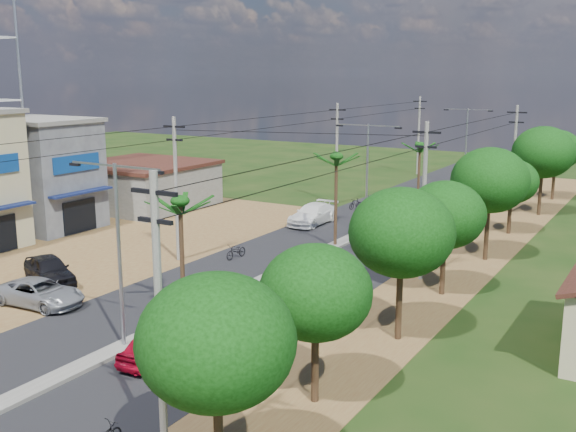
{
  "coord_description": "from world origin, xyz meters",
  "views": [
    {
      "loc": [
        19.88,
        -19.66,
        11.58
      ],
      "look_at": [
        -0.74,
        14.98,
        3.0
      ],
      "focal_mm": 42.0,
      "sensor_mm": 36.0,
      "label": 1
    }
  ],
  "objects_px": {
    "car_red_near": "(156,346)",
    "car_silver_mid": "(399,246)",
    "car_white_far": "(313,215)",
    "car_parked_dark": "(49,271)",
    "car_parked_silver": "(40,293)"
  },
  "relations": [
    {
      "from": "car_parked_dark",
      "to": "car_parked_silver",
      "type": "bearing_deg",
      "value": -114.57
    },
    {
      "from": "car_red_near",
      "to": "car_silver_mid",
      "type": "xyz_separation_m",
      "value": [
        2.76,
        19.69,
        0.17
      ]
    },
    {
      "from": "car_white_far",
      "to": "car_parked_dark",
      "type": "height_order",
      "value": "car_parked_dark"
    },
    {
      "from": "car_red_near",
      "to": "car_parked_silver",
      "type": "bearing_deg",
      "value": -17.41
    },
    {
      "from": "car_parked_silver",
      "to": "car_red_near",
      "type": "bearing_deg",
      "value": -106.25
    },
    {
      "from": "car_silver_mid",
      "to": "car_parked_dark",
      "type": "bearing_deg",
      "value": 23.01
    },
    {
      "from": "car_red_near",
      "to": "car_white_far",
      "type": "relative_size",
      "value": 0.71
    },
    {
      "from": "car_red_near",
      "to": "car_silver_mid",
      "type": "bearing_deg",
      "value": -103.19
    },
    {
      "from": "car_white_far",
      "to": "car_parked_dark",
      "type": "bearing_deg",
      "value": -104.28
    },
    {
      "from": "car_white_far",
      "to": "car_parked_dark",
      "type": "relative_size",
      "value": 1.15
    },
    {
      "from": "car_white_far",
      "to": "car_parked_silver",
      "type": "bearing_deg",
      "value": -96.77
    },
    {
      "from": "car_red_near",
      "to": "car_silver_mid",
      "type": "relative_size",
      "value": 0.76
    },
    {
      "from": "car_red_near",
      "to": "car_white_far",
      "type": "bearing_deg",
      "value": -80.44
    },
    {
      "from": "car_silver_mid",
      "to": "car_parked_dark",
      "type": "xyz_separation_m",
      "value": [
        -14.83,
        -14.91,
        -0.03
      ]
    },
    {
      "from": "car_silver_mid",
      "to": "car_white_far",
      "type": "relative_size",
      "value": 0.93
    }
  ]
}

